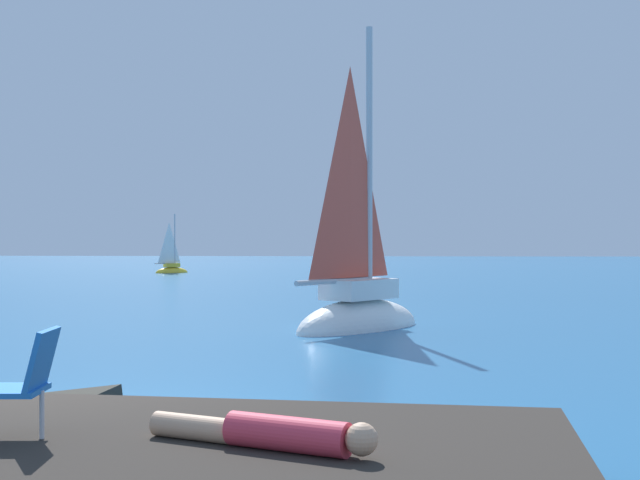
{
  "coord_description": "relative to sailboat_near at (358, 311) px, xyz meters",
  "views": [
    {
      "loc": [
        3.27,
        -8.95,
        2.01
      ],
      "look_at": [
        2.39,
        7.85,
        1.94
      ],
      "focal_mm": 49.34,
      "sensor_mm": 36.0,
      "label": 1
    }
  ],
  "objects": [
    {
      "name": "ground_plane",
      "position": [
        -3.1,
        -10.04,
        -0.39
      ],
      "size": [
        160.0,
        160.0,
        0.0
      ],
      "primitive_type": "plane",
      "color": "#236093"
    },
    {
      "name": "shore_ledge",
      "position": [
        -1.82,
        -12.7,
        -0.12
      ],
      "size": [
        7.3,
        3.99,
        0.54
      ],
      "primitive_type": "cube",
      "rotation": [
        0.0,
        0.0,
        -0.1
      ],
      "color": "#2D2823",
      "rests_on": "ground"
    },
    {
      "name": "boulder_inland",
      "position": [
        -3.07,
        -10.71,
        -0.39
      ],
      "size": [
        1.71,
        1.35,
        1.02
      ],
      "primitive_type": "cube",
      "rotation": [
        -0.0,
        0.13,
        3.04
      ],
      "color": "#292923",
      "rests_on": "ground"
    },
    {
      "name": "sailboat_near",
      "position": [
        0.0,
        0.0,
        0.0
      ],
      "size": [
        3.37,
        3.81,
        7.26
      ],
      "rotation": [
        0.0,
        0.0,
        0.91
      ],
      "color": "white",
      "rests_on": "ground"
    },
    {
      "name": "sailboat_far",
      "position": [
        -10.52,
        28.73,
        -0.2
      ],
      "size": [
        1.9,
        1.61,
        3.56
      ],
      "rotation": [
        0.0,
        0.0,
        0.62
      ],
      "color": "yellow",
      "rests_on": "ground"
    },
    {
      "name": "person_sunbather",
      "position": [
        -0.49,
        -12.98,
        0.26
      ],
      "size": [
        1.66,
        0.85,
        0.25
      ],
      "rotation": [
        0.0,
        0.0,
        2.73
      ],
      "color": "#DB384C",
      "rests_on": "shore_ledge"
    },
    {
      "name": "beach_chair",
      "position": [
        -2.33,
        -12.76,
        0.59
      ],
      "size": [
        0.62,
        0.52,
        0.8
      ],
      "rotation": [
        0.0,
        0.0,
        3.21
      ],
      "color": "blue",
      "rests_on": "shore_ledge"
    }
  ]
}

